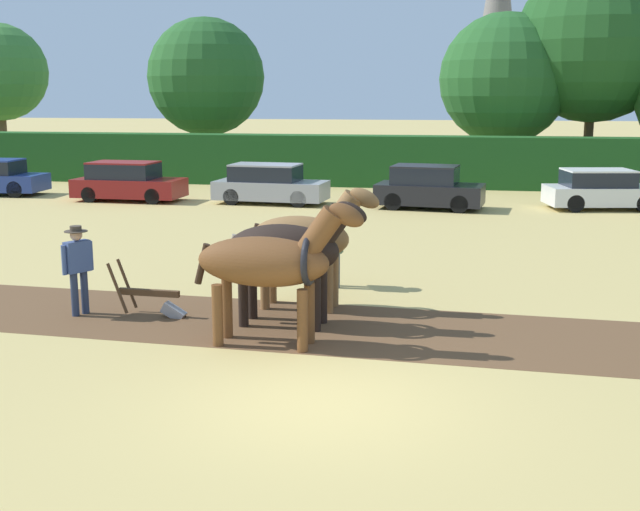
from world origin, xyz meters
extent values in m
plane|color=tan|center=(0.00, 0.00, 0.00)|extent=(240.00, 240.00, 0.00)
cube|color=brown|center=(-6.14, 3.79, 0.00)|extent=(32.27, 4.75, 0.01)
cube|color=#1E511E|center=(0.00, 26.03, 1.14)|extent=(69.07, 1.61, 2.28)
cylinder|color=brown|center=(-23.22, 30.65, 1.92)|extent=(0.44, 0.44, 3.83)
cylinder|color=#423323|center=(-11.17, 29.67, 1.67)|extent=(0.44, 0.44, 3.33)
sphere|color=#235623|center=(-11.17, 29.67, 4.96)|extent=(5.90, 5.90, 5.90)
cylinder|color=#423323|center=(3.62, 29.75, 1.55)|extent=(0.44, 0.44, 3.11)
sphere|color=#235623|center=(3.62, 29.75, 4.82)|extent=(6.20, 6.20, 6.20)
cylinder|color=brown|center=(7.64, 30.06, 2.21)|extent=(0.44, 0.44, 4.42)
sphere|color=#1E4C1E|center=(7.64, 30.06, 6.45)|extent=(7.39, 7.39, 7.39)
cylinder|color=gray|center=(4.21, 60.82, 4.29)|extent=(2.67, 2.67, 8.58)
ellipsoid|color=brown|center=(-1.38, 2.35, 1.42)|extent=(2.27, 0.98, 0.83)
cylinder|color=brown|center=(-0.65, 2.55, 0.52)|extent=(0.18, 0.18, 1.05)
cylinder|color=brown|center=(-0.67, 2.07, 0.52)|extent=(0.18, 0.18, 1.05)
cylinder|color=brown|center=(-2.10, 2.62, 0.52)|extent=(0.18, 0.18, 1.05)
cylinder|color=brown|center=(-2.12, 2.14, 0.52)|extent=(0.18, 0.18, 1.05)
cylinder|color=brown|center=(-0.44, 2.30, 1.92)|extent=(0.83, 0.43, 0.93)
ellipsoid|color=brown|center=(0.01, 2.28, 2.24)|extent=(0.69, 0.29, 0.54)
cube|color=black|center=(-0.24, 2.29, 2.10)|extent=(0.45, 0.10, 0.60)
cylinder|color=black|center=(-2.44, 2.40, 1.33)|extent=(0.30, 0.13, 0.71)
torus|color=black|center=(-0.60, 2.31, 1.48)|extent=(0.15, 0.86, 0.85)
ellipsoid|color=black|center=(-1.33, 3.55, 1.38)|extent=(2.10, 1.08, 0.93)
cylinder|color=black|center=(-0.65, 3.79, 0.48)|extent=(0.18, 0.18, 0.97)
cylinder|color=black|center=(-0.67, 3.25, 0.48)|extent=(0.18, 0.18, 0.97)
cylinder|color=black|center=(-1.98, 3.85, 0.48)|extent=(0.18, 0.18, 0.97)
cylinder|color=black|center=(-2.01, 3.32, 0.48)|extent=(0.18, 0.18, 0.97)
cylinder|color=black|center=(-0.45, 3.51, 1.84)|extent=(0.78, 0.48, 0.83)
ellipsoid|color=black|center=(-0.09, 3.49, 2.10)|extent=(0.69, 0.29, 0.54)
cube|color=gray|center=(-0.29, 3.50, 2.04)|extent=(0.37, 0.10, 0.49)
cylinder|color=gray|center=(-2.30, 3.60, 1.28)|extent=(0.30, 0.13, 0.71)
torus|color=black|center=(-0.61, 3.52, 1.46)|extent=(0.16, 0.94, 0.94)
ellipsoid|color=brown|center=(-1.27, 4.76, 1.38)|extent=(1.99, 1.01, 0.87)
cylinder|color=brown|center=(-0.62, 4.98, 0.50)|extent=(0.18, 0.18, 1.00)
cylinder|color=brown|center=(-0.65, 4.48, 0.50)|extent=(0.18, 0.18, 1.00)
cylinder|color=brown|center=(-1.89, 5.04, 0.50)|extent=(0.18, 0.18, 1.00)
cylinder|color=brown|center=(-1.91, 4.54, 0.50)|extent=(0.18, 0.18, 1.00)
cylinder|color=brown|center=(-0.44, 4.72, 1.89)|extent=(0.84, 0.45, 0.93)
ellipsoid|color=brown|center=(0.00, 4.70, 2.20)|extent=(0.69, 0.29, 0.54)
cube|color=black|center=(-0.25, 4.71, 2.07)|extent=(0.44, 0.10, 0.59)
cylinder|color=black|center=(-2.19, 4.81, 1.29)|extent=(0.30, 0.13, 0.71)
torus|color=black|center=(-0.59, 4.73, 1.45)|extent=(0.15, 0.89, 0.89)
cube|color=#4C331E|center=(-3.94, 3.68, 0.45)|extent=(1.21, 0.16, 0.12)
cube|color=#939399|center=(-3.46, 3.66, 0.10)|extent=(0.49, 0.22, 0.39)
cylinder|color=#4C331E|center=(-4.48, 3.91, 0.55)|extent=(0.40, 0.08, 0.96)
cylinder|color=#4C331E|center=(-4.49, 3.51, 0.55)|extent=(0.40, 0.08, 0.96)
cylinder|color=#28334C|center=(-5.21, 3.61, 0.42)|extent=(0.14, 0.14, 0.83)
cylinder|color=#28334C|center=(-5.32, 3.42, 0.42)|extent=(0.14, 0.14, 0.83)
cube|color=#3D5184|center=(-5.26, 3.52, 1.13)|extent=(0.41, 0.52, 0.59)
sphere|color=tan|center=(-5.26, 3.52, 1.54)|extent=(0.23, 0.23, 0.23)
cylinder|color=#3D5184|center=(-5.12, 3.77, 1.11)|extent=(0.09, 0.09, 0.56)
cylinder|color=#3D5184|center=(-5.40, 3.27, 1.11)|extent=(0.09, 0.09, 0.56)
cylinder|color=#42382D|center=(-5.26, 3.52, 1.61)|extent=(0.43, 0.43, 0.02)
cylinder|color=#42382D|center=(-5.26, 3.52, 1.66)|extent=(0.21, 0.21, 0.10)
cylinder|color=#4C4C4C|center=(-0.92, 6.67, 0.40)|extent=(0.14, 0.14, 0.80)
cylinder|color=#4C4C4C|center=(-0.81, 6.50, 0.40)|extent=(0.14, 0.14, 0.80)
cube|color=#4C6B4C|center=(-0.86, 6.59, 1.08)|extent=(0.42, 0.50, 0.56)
sphere|color=tan|center=(-0.86, 6.59, 1.48)|extent=(0.22, 0.22, 0.22)
cylinder|color=#4C6B4C|center=(-1.01, 6.82, 1.06)|extent=(0.09, 0.09, 0.53)
cylinder|color=#4C6B4C|center=(-0.72, 6.35, 1.06)|extent=(0.09, 0.09, 0.53)
cylinder|color=tan|center=(-0.86, 6.59, 1.54)|extent=(0.41, 0.41, 0.02)
cylinder|color=tan|center=(-0.86, 6.59, 1.59)|extent=(0.21, 0.21, 0.10)
cylinder|color=black|center=(-16.03, 20.91, 0.33)|extent=(0.68, 0.25, 0.67)
cylinder|color=black|center=(-15.96, 19.36, 0.33)|extent=(0.68, 0.25, 0.67)
cube|color=maroon|center=(-11.02, 19.27, 0.52)|extent=(4.26, 1.91, 0.70)
cube|color=black|center=(-11.23, 19.27, 1.17)|extent=(2.57, 1.69, 0.59)
cube|color=maroon|center=(-11.23, 19.27, 1.49)|extent=(2.57, 1.69, 0.06)
cylinder|color=black|center=(-9.69, 20.01, 0.30)|extent=(0.62, 0.24, 0.61)
cylinder|color=black|center=(-9.74, 18.44, 0.30)|extent=(0.62, 0.24, 0.61)
cylinder|color=black|center=(-12.30, 20.09, 0.30)|extent=(0.62, 0.24, 0.61)
cylinder|color=black|center=(-12.35, 18.52, 0.30)|extent=(0.62, 0.24, 0.61)
cube|color=#9E9EA8|center=(-5.37, 19.44, 0.52)|extent=(4.35, 2.08, 0.69)
cube|color=black|center=(-5.59, 19.46, 1.16)|extent=(2.65, 1.78, 0.58)
cube|color=#9E9EA8|center=(-5.59, 19.46, 1.48)|extent=(2.65, 1.78, 0.06)
cylinder|color=black|center=(-4.01, 20.12, 0.31)|extent=(0.64, 0.27, 0.62)
cylinder|color=black|center=(-4.13, 18.57, 0.31)|extent=(0.64, 0.27, 0.62)
cylinder|color=black|center=(-6.62, 20.32, 0.31)|extent=(0.64, 0.27, 0.62)
cylinder|color=black|center=(-6.74, 18.77, 0.31)|extent=(0.64, 0.27, 0.62)
cube|color=black|center=(0.64, 19.13, 0.54)|extent=(4.03, 2.29, 0.73)
cube|color=black|center=(0.45, 19.15, 1.21)|extent=(2.48, 1.92, 0.61)
cube|color=black|center=(0.45, 19.15, 1.54)|extent=(2.48, 1.92, 0.06)
cylinder|color=black|center=(1.92, 19.79, 0.32)|extent=(0.65, 0.30, 0.63)
cylinder|color=black|center=(1.72, 18.18, 0.32)|extent=(0.65, 0.30, 0.63)
cylinder|color=black|center=(-0.44, 20.08, 0.32)|extent=(0.65, 0.30, 0.63)
cylinder|color=black|center=(-0.63, 18.47, 0.32)|extent=(0.65, 0.30, 0.63)
cube|color=silver|center=(6.81, 20.10, 0.50)|extent=(4.22, 2.50, 0.66)
cube|color=black|center=(6.62, 20.07, 1.11)|extent=(2.63, 2.03, 0.55)
cube|color=silver|center=(6.62, 20.07, 1.41)|extent=(2.63, 2.03, 0.06)
cylinder|color=black|center=(7.87, 21.11, 0.31)|extent=(0.65, 0.33, 0.62)
cylinder|color=black|center=(5.46, 20.67, 0.31)|extent=(0.65, 0.33, 0.62)
cylinder|color=black|center=(5.75, 19.10, 0.31)|extent=(0.65, 0.33, 0.62)
camera|label=1|loc=(1.80, -10.16, 4.13)|focal=45.00mm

